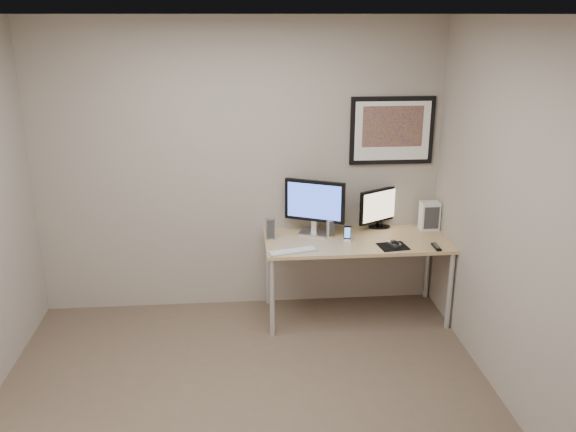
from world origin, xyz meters
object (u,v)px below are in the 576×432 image
object	(u,v)px
desk	(356,246)
phone_dock	(347,233)
monitor_large	(315,205)
speaker_right	(330,228)
fan_unit	(429,216)
speaker_left	(270,228)
keyboard	(293,251)
framed_art	(392,131)
monitor_tv	(380,207)

from	to	relation	value
desk	phone_dock	world-z (taller)	phone_dock
phone_dock	monitor_large	bearing A→B (deg)	153.17
desk	speaker_right	bearing A→B (deg)	156.30
fan_unit	speaker_left	bearing A→B (deg)	-174.89
speaker_left	keyboard	world-z (taller)	speaker_left
monitor_large	fan_unit	size ratio (longest dim) A/B	1.97
framed_art	monitor_tv	bearing A→B (deg)	-149.82
phone_dock	fan_unit	bearing A→B (deg)	24.71
monitor_large	fan_unit	xyz separation A→B (m)	(1.06, 0.04, -0.15)
monitor_large	phone_dock	bearing A→B (deg)	-10.65
desk	monitor_tv	distance (m)	0.47
monitor_tv	speaker_right	distance (m)	0.54
phone_dock	speaker_right	bearing A→B (deg)	146.12
monitor_large	monitor_tv	size ratio (longest dim) A/B	1.19
desk	framed_art	size ratio (longest dim) A/B	2.13
monitor_large	fan_unit	distance (m)	1.07
framed_art	speaker_left	world-z (taller)	framed_art
speaker_left	fan_unit	distance (m)	1.46
speaker_left	desk	bearing A→B (deg)	-10.74
fan_unit	speaker_right	bearing A→B (deg)	-173.20
monitor_tv	keyboard	size ratio (longest dim) A/B	1.04
monitor_tv	speaker_left	xyz separation A→B (m)	(-1.02, -0.20, -0.10)
speaker_right	phone_dock	size ratio (longest dim) A/B	1.17
framed_art	monitor_large	world-z (taller)	framed_art
framed_art	phone_dock	xyz separation A→B (m)	(-0.44, -0.36, -0.82)
monitor_large	phone_dock	world-z (taller)	monitor_large
keyboard	fan_unit	distance (m)	1.37
framed_art	monitor_tv	distance (m)	0.70
speaker_right	phone_dock	world-z (taller)	speaker_right
desk	framed_art	distance (m)	1.07
phone_dock	framed_art	bearing A→B (deg)	47.73
desk	monitor_large	bearing A→B (deg)	155.26
framed_art	monitor_tv	size ratio (longest dim) A/B	1.76
speaker_left	keyboard	xyz separation A→B (m)	(0.16, -0.32, -0.09)
keyboard	framed_art	bearing A→B (deg)	16.65
keyboard	phone_dock	bearing A→B (deg)	8.78
framed_art	keyboard	bearing A→B (deg)	-148.41
speaker_right	phone_dock	bearing A→B (deg)	-63.60
desk	phone_dock	bearing A→B (deg)	-164.13
phone_dock	keyboard	size ratio (longest dim) A/B	0.33
speaker_right	speaker_left	bearing A→B (deg)	160.74
speaker_left	keyboard	bearing A→B (deg)	-67.62
phone_dock	keyboard	xyz separation A→B (m)	(-0.50, -0.22, -0.06)
keyboard	fan_unit	size ratio (longest dim) A/B	1.58
phone_dock	fan_unit	distance (m)	0.83
speaker_right	keyboard	bearing A→B (deg)	-157.82
framed_art	monitor_large	xyz separation A→B (m)	(-0.70, -0.17, -0.62)
framed_art	phone_dock	size ratio (longest dim) A/B	5.50
framed_art	monitor_large	bearing A→B (deg)	-166.45
monitor_large	monitor_tv	bearing A→B (deg)	35.84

